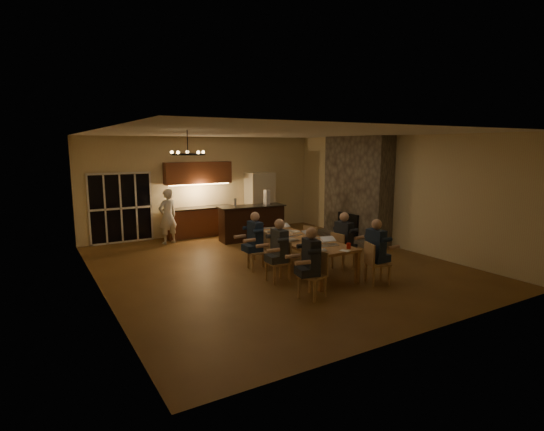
{
  "coord_description": "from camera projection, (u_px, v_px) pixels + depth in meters",
  "views": [
    {
      "loc": [
        -5.2,
        -8.69,
        2.91
      ],
      "look_at": [
        0.12,
        0.3,
        1.19
      ],
      "focal_mm": 28.0,
      "sensor_mm": 36.0,
      "label": 1
    }
  ],
  "objects": [
    {
      "name": "ceiling",
      "position": [
        274.0,
        132.0,
        9.94
      ],
      "size": [
        8.0,
        9.0,
        0.04
      ],
      "primitive_type": "cube",
      "color": "white",
      "rests_on": "back_wall"
    },
    {
      "name": "chair_left_mid",
      "position": [
        278.0,
        262.0,
        9.12
      ],
      "size": [
        0.45,
        0.45,
        0.89
      ],
      "primitive_type": null,
      "rotation": [
        0.0,
        0.0,
        -1.59
      ],
      "color": "tan",
      "rests_on": "ground"
    },
    {
      "name": "plate_near",
      "position": [
        323.0,
        241.0,
        9.67
      ],
      "size": [
        0.27,
        0.27,
        0.02
      ],
      "primitive_type": "cylinder",
      "color": "white",
      "rests_on": "dining_table"
    },
    {
      "name": "fireplace",
      "position": [
        357.0,
        189.0,
        13.08
      ],
      "size": [
        0.58,
        2.5,
        3.2
      ],
      "primitive_type": "cube",
      "color": "#6B6454",
      "rests_on": "ground"
    },
    {
      "name": "can_silver",
      "position": [
        319.0,
        242.0,
        9.31
      ],
      "size": [
        0.06,
        0.06,
        0.12
      ],
      "primitive_type": "cylinder",
      "color": "#B2B2B7",
      "rests_on": "dining_table"
    },
    {
      "name": "chandelier",
      "position": [
        188.0,
        154.0,
        7.97
      ],
      "size": [
        0.65,
        0.65,
        0.03
      ],
      "primitive_type": "torus",
      "color": "black",
      "rests_on": "ceiling"
    },
    {
      "name": "chair_left_far",
      "position": [
        258.0,
        251.0,
        10.01
      ],
      "size": [
        0.52,
        0.52,
        0.89
      ],
      "primitive_type": null,
      "rotation": [
        0.0,
        0.0,
        -1.76
      ],
      "color": "tan",
      "rests_on": "ground"
    },
    {
      "name": "person_left_mid",
      "position": [
        279.0,
        251.0,
        9.08
      ],
      "size": [
        0.63,
        0.63,
        1.38
      ],
      "primitive_type": null,
      "rotation": [
        0.0,
        0.0,
        -1.62
      ],
      "color": "#3C4147",
      "rests_on": "ground"
    },
    {
      "name": "french_doors",
      "position": [
        121.0,
        208.0,
        12.73
      ],
      "size": [
        1.86,
        0.08,
        2.1
      ],
      "primitive_type": "cube",
      "color": "black",
      "rests_on": "ground"
    },
    {
      "name": "standing_person",
      "position": [
        168.0,
        216.0,
        12.66
      ],
      "size": [
        0.69,
        0.55,
        1.65
      ],
      "primitive_type": "imported",
      "rotation": [
        0.0,
        0.0,
        3.43
      ],
      "color": "white",
      "rests_on": "ground"
    },
    {
      "name": "chair_right_near",
      "position": [
        378.0,
        263.0,
        9.0
      ],
      "size": [
        0.55,
        0.55,
        0.89
      ],
      "primitive_type": null,
      "rotation": [
        0.0,
        0.0,
        1.27
      ],
      "color": "tan",
      "rests_on": "ground"
    },
    {
      "name": "person_left_far",
      "position": [
        255.0,
        241.0,
        10.01
      ],
      "size": [
        0.6,
        0.6,
        1.38
      ],
      "primitive_type": null,
      "rotation": [
        0.0,
        0.0,
        -1.57
      ],
      "color": "#1B2645",
      "rests_on": "ground"
    },
    {
      "name": "laptop_e",
      "position": [
        268.0,
        228.0,
        10.73
      ],
      "size": [
        0.38,
        0.36,
        0.23
      ],
      "primitive_type": null,
      "rotation": [
        0.0,
        0.0,
        2.87
      ],
      "color": "silver",
      "rests_on": "dining_table"
    },
    {
      "name": "laptop_f",
      "position": [
        285.0,
        226.0,
        10.9
      ],
      "size": [
        0.33,
        0.3,
        0.23
      ],
      "primitive_type": null,
      "rotation": [
        0.0,
        0.0,
        -0.05
      ],
      "color": "silver",
      "rests_on": "dining_table"
    },
    {
      "name": "bar_bottle",
      "position": [
        235.0,
        202.0,
        12.93
      ],
      "size": [
        0.08,
        0.08,
        0.24
      ],
      "primitive_type": "cylinder",
      "color": "#99999E",
      "rests_on": "bar_island"
    },
    {
      "name": "mug_mid",
      "position": [
        291.0,
        233.0,
        10.39
      ],
      "size": [
        0.08,
        0.08,
        0.1
      ],
      "primitive_type": "cylinder",
      "color": "white",
      "rests_on": "dining_table"
    },
    {
      "name": "person_right_near",
      "position": [
        376.0,
        251.0,
        9.05
      ],
      "size": [
        0.61,
        0.61,
        1.38
      ],
      "primitive_type": null,
      "rotation": [
        0.0,
        0.0,
        1.59
      ],
      "color": "#1B2645",
      "rests_on": "ground"
    },
    {
      "name": "can_cola",
      "position": [
        264.0,
        227.0,
        11.06
      ],
      "size": [
        0.06,
        0.06,
        0.12
      ],
      "primitive_type": "cylinder",
      "color": "#3F0F0C",
      "rests_on": "dining_table"
    },
    {
      "name": "redcup_mid",
      "position": [
        279.0,
        235.0,
        10.04
      ],
      "size": [
        0.08,
        0.08,
        0.12
      ],
      "primitive_type": "cylinder",
      "color": "#B4170C",
      "rests_on": "dining_table"
    },
    {
      "name": "chair_right_mid",
      "position": [
        343.0,
        251.0,
        10.06
      ],
      "size": [
        0.48,
        0.48,
        0.89
      ],
      "primitive_type": null,
      "rotation": [
        0.0,
        0.0,
        1.67
      ],
      "color": "tan",
      "rests_on": "ground"
    },
    {
      "name": "refrigerator",
      "position": [
        260.0,
        201.0,
        14.78
      ],
      "size": [
        0.9,
        0.68,
        2.0
      ],
      "primitive_type": "cube",
      "color": "beige",
      "rests_on": "ground"
    },
    {
      "name": "bar_island",
      "position": [
        252.0,
        223.0,
        13.19
      ],
      "size": [
        2.13,
        0.85,
        1.08
      ],
      "primitive_type": "cube",
      "rotation": [
        0.0,
        0.0,
        -0.08
      ],
      "color": "black",
      "rests_on": "ground"
    },
    {
      "name": "bar_blender",
      "position": [
        267.0,
        197.0,
        13.32
      ],
      "size": [
        0.17,
        0.17,
        0.47
      ],
      "primitive_type": "cube",
      "rotation": [
        0.0,
        0.0,
        0.17
      ],
      "color": "silver",
      "rests_on": "bar_island"
    },
    {
      "name": "laptop_b",
      "position": [
        330.0,
        240.0,
        9.28
      ],
      "size": [
        0.36,
        0.33,
        0.23
      ],
      "primitive_type": null,
      "rotation": [
        0.0,
        0.0,
        -0.16
      ],
      "color": "silver",
      "rests_on": "dining_table"
    },
    {
      "name": "kitchenette",
      "position": [
        200.0,
        199.0,
        13.68
      ],
      "size": [
        2.24,
        0.68,
        2.4
      ],
      "primitive_type": null,
      "color": "brown",
      "rests_on": "ground"
    },
    {
      "name": "plate_far",
      "position": [
        295.0,
        231.0,
        10.77
      ],
      "size": [
        0.25,
        0.25,
        0.02
      ],
      "primitive_type": "cylinder",
      "color": "white",
      "rests_on": "dining_table"
    },
    {
      "name": "back_wall",
      "position": [
        204.0,
        186.0,
        14.04
      ],
      "size": [
        8.0,
        0.04,
        3.2
      ],
      "primitive_type": "cube",
      "color": "beige",
      "rests_on": "ground"
    },
    {
      "name": "floor",
      "position": [
        274.0,
        265.0,
        10.46
      ],
      "size": [
        9.0,
        9.0,
        0.0
      ],
      "primitive_type": "plane",
      "color": "brown",
      "rests_on": "ground"
    },
    {
      "name": "mug_front",
      "position": [
        308.0,
        241.0,
        9.51
      ],
      "size": [
        0.07,
        0.07,
        0.1
      ],
      "primitive_type": "cylinder",
      "color": "white",
      "rests_on": "dining_table"
    },
    {
      "name": "chair_right_far",
      "position": [
        315.0,
        242.0,
        10.96
      ],
      "size": [
        0.54,
        0.54,
        0.89
      ],
      "primitive_type": null,
      "rotation": [
        0.0,
        0.0,
        1.84
      ],
      "color": "tan",
      "rests_on": "ground"
    },
    {
      "name": "redcup_near",
      "position": [
        349.0,
        246.0,
        9.0
      ],
      "size": [
        0.09,
        0.09,
        0.12
      ],
      "primitive_type": "cylinder",
      "color": "#B4170C",
      "rests_on": "dining_table"
    },
    {
      "name": "laptop_d",
      "position": [
        312.0,
        233.0,
        10.01
      ],
      "size": [
        0.36,
        0.33,
        0.23
      ],
      "primitive_type": null,
      "rotation": [
        0.0,
        0.0,
        0.15
      ],
      "color": "silver",
      "rests_on": "dining_table"
    },
    {
      "name": "laptop_c",
      "position": [
        291.0,
        236.0,
        9.77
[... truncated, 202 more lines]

